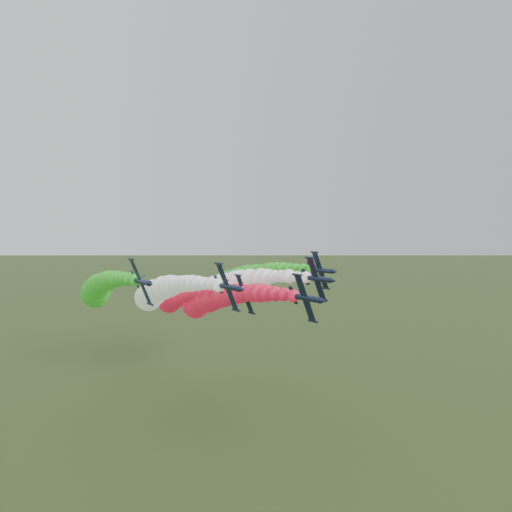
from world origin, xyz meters
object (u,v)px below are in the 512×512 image
object	(u,v)px
jet_inner_right	(226,286)
jet_trail	(180,297)
jet_lead	(212,300)
jet_outer_right	(237,279)
jet_outer_left	(99,289)
jet_inner_left	(157,292)

from	to	relation	value
jet_inner_right	jet_trail	bearing A→B (deg)	115.23
jet_lead	jet_outer_right	size ratio (longest dim) A/B	1.00
jet_outer_left	jet_inner_left	bearing A→B (deg)	-45.62
jet_inner_left	jet_outer_right	bearing A→B (deg)	19.80
jet_inner_right	jet_trail	size ratio (longest dim) A/B	1.00
jet_inner_left	jet_outer_right	size ratio (longest dim) A/B	1.00
jet_inner_left	jet_inner_right	bearing A→B (deg)	-3.36
jet_lead	jet_outer_right	world-z (taller)	jet_outer_right
jet_inner_left	jet_outer_right	xyz separation A→B (m)	(29.40, 10.59, 0.88)
jet_inner_left	jet_outer_left	world-z (taller)	jet_outer_left
jet_inner_left	jet_outer_right	world-z (taller)	jet_outer_right
jet_lead	jet_inner_left	distance (m)	13.82
jet_inner_right	jet_outer_left	world-z (taller)	jet_outer_left
jet_trail	jet_outer_right	bearing A→B (deg)	-9.56
jet_inner_left	jet_lead	bearing A→B (deg)	-38.66
jet_inner_left	jet_outer_left	distance (m)	16.17
jet_trail	jet_outer_left	bearing A→B (deg)	-175.21
jet_inner_left	jet_inner_right	size ratio (longest dim) A/B	1.00
jet_inner_right	jet_outer_left	size ratio (longest dim) A/B	0.99
jet_inner_left	jet_outer_left	xyz separation A→B (m)	(-11.30, 11.55, 0.45)
jet_outer_right	jet_lead	bearing A→B (deg)	-134.28
jet_inner_right	jet_trail	distance (m)	16.66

